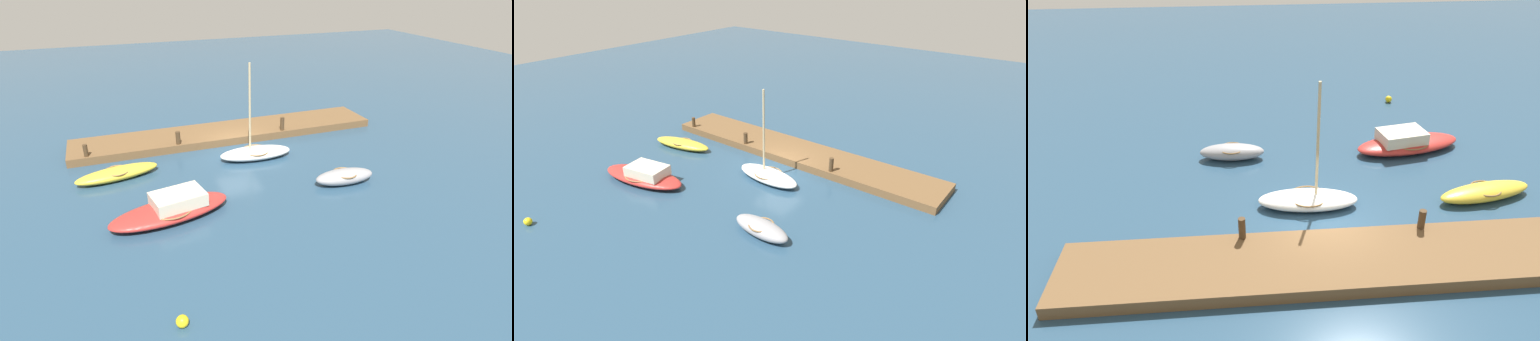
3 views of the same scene
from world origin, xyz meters
TOP-DOWN VIEW (x-y plane):
  - ground_plane at (0.00, 0.00)m, footprint 84.00×84.00m
  - dock_platform at (0.00, -2.22)m, footprint 19.37×3.27m
  - rowboat_grey at (-3.66, 6.21)m, footprint 3.19×1.34m
  - rowboat_white at (-0.51, 1.70)m, footprint 4.24×1.81m
  - rowboat_yellow at (7.12, 1.64)m, footprint 4.43×2.05m
  - motorboat_red at (5.12, 6.34)m, footprint 5.70×2.96m
  - mooring_post_west at (-3.29, -0.83)m, footprint 0.26×0.26m
  - mooring_post_mid_west at (3.44, -0.83)m, footprint 0.27×0.27m
  - mooring_post_mid_east at (8.59, -0.83)m, footprint 0.25×0.25m
  - marker_buoy at (5.99, 12.71)m, footprint 0.40×0.40m

SIDE VIEW (x-z plane):
  - ground_plane at x=0.00m, z-range 0.00..0.00m
  - marker_buoy at x=5.99m, z-range 0.00..0.40m
  - dock_platform at x=0.00m, z-range 0.00..0.48m
  - rowboat_yellow at x=7.12m, z-range 0.01..0.62m
  - rowboat_white at x=-0.51m, z-range -2.38..3.11m
  - rowboat_grey at x=-3.66m, z-range 0.01..0.76m
  - motorboat_red at x=5.12m, z-range -0.12..0.99m
  - mooring_post_mid_east at x=8.59m, z-range 0.48..1.18m
  - mooring_post_mid_west at x=3.44m, z-range 0.48..1.25m
  - mooring_post_west at x=-3.29m, z-range 0.48..1.32m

